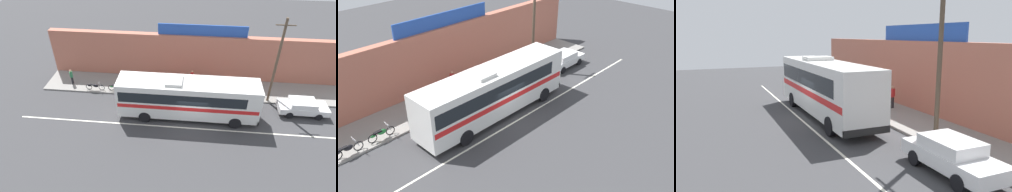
# 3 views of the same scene
# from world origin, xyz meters

# --- Properties ---
(ground_plane) EXTENTS (70.00, 70.00, 0.00)m
(ground_plane) POSITION_xyz_m (0.00, 0.00, 0.00)
(ground_plane) COLOR #3A3A3D
(sidewalk_slab) EXTENTS (30.00, 3.60, 0.14)m
(sidewalk_slab) POSITION_xyz_m (0.00, 5.20, 0.07)
(sidewalk_slab) COLOR gray
(sidewalk_slab) RESTS_ON ground_plane
(storefront_facade) EXTENTS (30.00, 0.70, 4.80)m
(storefront_facade) POSITION_xyz_m (0.00, 7.35, 2.40)
(storefront_facade) COLOR #B26651
(storefront_facade) RESTS_ON ground_plane
(storefront_billboard) EXTENTS (8.66, 0.12, 1.10)m
(storefront_billboard) POSITION_xyz_m (0.56, 7.35, 5.35)
(storefront_billboard) COLOR #234CAD
(storefront_billboard) RESTS_ON storefront_facade
(road_center_stripe) EXTENTS (30.00, 0.14, 0.01)m
(road_center_stripe) POSITION_xyz_m (0.00, -0.80, 0.00)
(road_center_stripe) COLOR silver
(road_center_stripe) RESTS_ON ground_plane
(intercity_bus) EXTENTS (11.98, 2.66, 3.78)m
(intercity_bus) POSITION_xyz_m (-0.52, 0.87, 2.07)
(intercity_bus) COLOR silver
(intercity_bus) RESTS_ON ground_plane
(parked_car) EXTENTS (4.26, 1.84, 1.37)m
(parked_car) POSITION_xyz_m (9.77, 2.27, 0.74)
(parked_car) COLOR silver
(parked_car) RESTS_ON ground_plane
(utility_pole) EXTENTS (1.60, 0.22, 8.10)m
(utility_pole) POSITION_xyz_m (7.06, 3.71, 4.32)
(utility_pole) COLOR brown
(utility_pole) RESTS_ON sidewalk_slab
(motorcycle_blue) EXTENTS (1.92, 0.56, 0.94)m
(motorcycle_blue) POSITION_xyz_m (-4.59, 3.87, 0.57)
(motorcycle_blue) COLOR black
(motorcycle_blue) RESTS_ON sidewalk_slab
(motorcycle_green) EXTENTS (1.91, 0.56, 0.94)m
(motorcycle_green) POSITION_xyz_m (-9.70, 3.75, 0.57)
(motorcycle_green) COLOR black
(motorcycle_green) RESTS_ON sidewalk_slab
(motorcycle_orange) EXTENTS (1.84, 0.56, 0.94)m
(motorcycle_orange) POSITION_xyz_m (-7.49, 3.81, 0.57)
(motorcycle_orange) COLOR black
(motorcycle_orange) RESTS_ON sidewalk_slab
(pedestrian_by_curb) EXTENTS (0.30, 0.48, 1.61)m
(pedestrian_by_curb) POSITION_xyz_m (-0.19, 5.80, 1.07)
(pedestrian_by_curb) COLOR black
(pedestrian_by_curb) RESTS_ON sidewalk_slab
(pedestrian_far_right) EXTENTS (0.30, 0.48, 1.63)m
(pedestrian_far_right) POSITION_xyz_m (-12.34, 4.61, 1.09)
(pedestrian_far_right) COLOR black
(pedestrian_far_right) RESTS_ON sidewalk_slab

